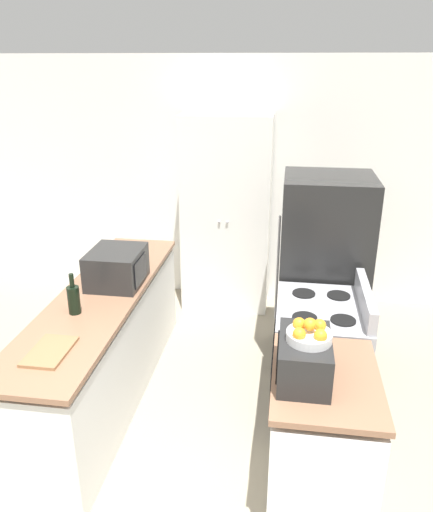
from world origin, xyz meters
TOP-DOWN VIEW (x-y plane):
  - wall_back at (0.00, 3.40)m, footprint 7.00×0.06m
  - counter_left at (-0.81, 1.33)m, footprint 0.60×2.47m
  - counter_right at (0.81, 0.52)m, footprint 0.60×0.85m
  - pantry_cabinet at (-0.08, 3.10)m, footprint 0.91×0.51m
  - stove at (0.83, 1.37)m, footprint 0.66×0.80m
  - refrigerator at (0.88, 2.15)m, footprint 0.76×0.70m
  - microwave at (-0.74, 1.54)m, footprint 0.40×0.46m
  - wine_bottle at (-0.87, 1.02)m, footprint 0.08×0.08m
  - toaster_oven at (0.68, 0.49)m, footprint 0.29×0.45m
  - fruit_bowl at (0.70, 0.47)m, footprint 0.24×0.24m
  - cutting_board at (-0.81, 0.52)m, footprint 0.23×0.35m

SIDE VIEW (x-z plane):
  - counter_left at x=-0.81m, z-range -0.02..0.88m
  - counter_right at x=0.81m, z-range -0.02..0.88m
  - stove at x=0.83m, z-range -0.07..0.99m
  - refrigerator at x=0.88m, z-range 0.00..1.67m
  - cutting_board at x=-0.81m, z-range 0.90..0.92m
  - wine_bottle at x=-0.87m, z-range 0.86..1.15m
  - toaster_oven at x=0.68m, z-range 0.90..1.14m
  - pantry_cabinet at x=-0.08m, z-range 0.00..2.05m
  - microwave at x=-0.74m, z-range 0.90..1.17m
  - fruit_bowl at x=0.70m, z-range 1.12..1.25m
  - wall_back at x=0.00m, z-range 0.00..2.60m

